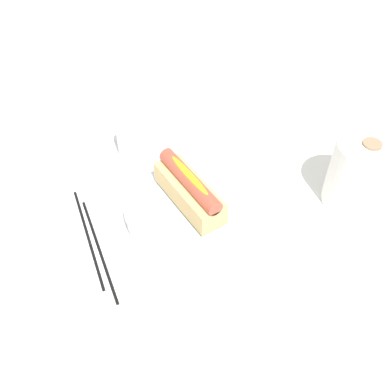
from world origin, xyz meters
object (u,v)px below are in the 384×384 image
at_px(hotdog_front, 192,189).
at_px(chopstick_far, 88,237).
at_px(serving_bowl, 192,206).
at_px(chopstick_near, 99,248).
at_px(water_glass, 135,138).
at_px(paper_towel_roll, 361,174).

xyz_separation_m(hotdog_front, chopstick_far, (-0.01, -0.18, -0.06)).
relative_size(serving_bowl, chopstick_near, 1.02).
relative_size(water_glass, chopstick_far, 0.41).
distance_m(serving_bowl, chopstick_far, 0.18).
height_order(hotdog_front, chopstick_far, hotdog_front).
distance_m(hotdog_front, water_glass, 0.19).
xyz_separation_m(hotdog_front, chopstick_near, (0.02, -0.17, -0.06)).
relative_size(hotdog_front, chopstick_far, 0.72).
distance_m(water_glass, chopstick_near, 0.24).
relative_size(paper_towel_roll, chopstick_near, 0.61).
xyz_separation_m(hotdog_front, paper_towel_roll, (0.07, 0.28, 0.00)).
relative_size(serving_bowl, paper_towel_roll, 1.68).
bearing_deg(hotdog_front, chopstick_far, -93.17).
bearing_deg(serving_bowl, chopstick_far, -93.17).
xyz_separation_m(water_glass, paper_towel_roll, (0.25, 0.33, 0.02)).
relative_size(hotdog_front, water_glass, 1.75).
bearing_deg(hotdog_front, water_glass, -165.20).
height_order(serving_bowl, water_glass, water_glass).
distance_m(water_glass, chopstick_far, 0.22).
xyz_separation_m(serving_bowl, paper_towel_roll, (0.07, 0.28, 0.05)).
relative_size(serving_bowl, hotdog_front, 1.43).
bearing_deg(chopstick_far, water_glass, 142.05).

